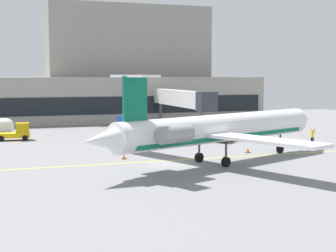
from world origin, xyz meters
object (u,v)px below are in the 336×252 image
(regional_jet, at_px, (217,129))
(baggage_tug, at_px, (126,124))
(belt_loader, at_px, (224,136))
(marshaller, at_px, (312,136))
(pushback_tractor, at_px, (17,132))

(regional_jet, bearing_deg, baggage_tug, 91.76)
(regional_jet, distance_m, belt_loader, 15.57)
(baggage_tug, relative_size, marshaller, 1.81)
(baggage_tug, height_order, marshaller, baggage_tug)
(regional_jet, distance_m, pushback_tractor, 29.18)
(baggage_tug, xyz_separation_m, pushback_tractor, (-15.72, -6.55, 0.01))
(regional_jet, relative_size, marshaller, 14.02)
(baggage_tug, relative_size, pushback_tractor, 0.87)
(baggage_tug, xyz_separation_m, belt_loader, (8.04, -16.76, -0.18))
(baggage_tug, relative_size, belt_loader, 0.99)
(baggage_tug, height_order, pushback_tractor, pushback_tractor)
(regional_jet, xyz_separation_m, baggage_tug, (-0.94, 30.40, -2.26))
(pushback_tractor, height_order, belt_loader, pushback_tractor)
(regional_jet, xyz_separation_m, belt_loader, (7.10, 13.65, -2.43))
(marshaller, bearing_deg, regional_jet, -152.99)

